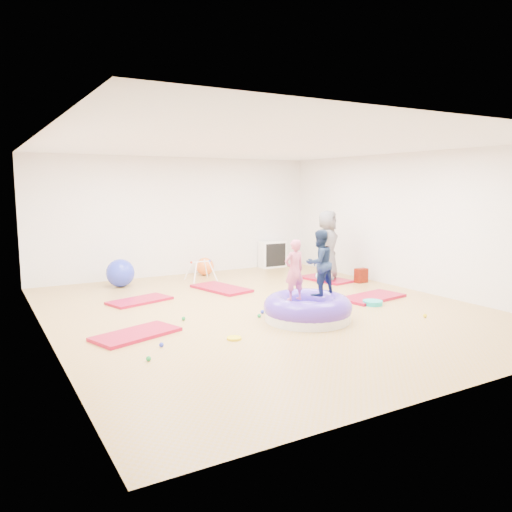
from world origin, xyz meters
TOP-DOWN VIEW (x-y plane):
  - room at (0.00, 0.00)m, footprint 7.01×8.01m
  - gym_mat_front_left at (-2.39, -0.41)m, footprint 1.34×0.97m
  - gym_mat_mid_left at (-1.71, 1.64)m, footprint 1.26×0.88m
  - gym_mat_center_back at (0.07, 1.87)m, footprint 0.94×1.42m
  - gym_mat_right at (2.20, -0.30)m, footprint 1.38×0.85m
  - gym_mat_rear_right at (2.58, 1.63)m, footprint 0.80×1.29m
  - inflatable_cushion at (0.23, -0.94)m, footprint 1.41×1.41m
  - child_pink at (-0.03, -0.95)m, footprint 0.35×0.24m
  - child_navy at (0.52, -0.86)m, footprint 0.56×0.45m
  - adult_caregiver at (2.57, 1.57)m, footprint 0.89×0.86m
  - infant at (2.36, 1.39)m, footprint 0.38×0.39m
  - ball_pit_balls at (-0.39, -0.42)m, footprint 4.75×3.93m
  - exercise_ball_blue at (-1.65, 3.21)m, footprint 0.59×0.59m
  - exercise_ball_orange at (0.48, 3.60)m, footprint 0.42×0.42m
  - infant_play_gym at (0.08, 2.93)m, footprint 0.60×0.57m
  - cube_shelf at (2.51, 3.79)m, footprint 0.69×0.34m
  - balance_disc at (1.86, -0.69)m, footprint 0.35×0.35m
  - backpack at (3.10, 1.02)m, footprint 0.28×0.17m
  - yellow_toy at (-1.25, -1.26)m, footprint 0.21×0.21m

SIDE VIEW (x-z plane):
  - yellow_toy at x=-1.25m, z-range 0.00..0.03m
  - gym_mat_mid_left at x=-1.71m, z-range 0.00..0.05m
  - gym_mat_rear_right at x=2.58m, z-range 0.00..0.05m
  - gym_mat_front_left at x=-2.39m, z-range 0.00..0.05m
  - gym_mat_right at x=2.20m, z-range 0.00..0.05m
  - gym_mat_center_back at x=0.07m, z-range 0.00..0.05m
  - ball_pit_balls at x=-0.39m, z-range 0.00..0.06m
  - balance_disc at x=1.86m, z-range 0.00..0.08m
  - backpack at x=3.10m, z-range 0.00..0.32m
  - infant at x=2.36m, z-range 0.05..0.28m
  - inflatable_cushion at x=0.23m, z-range -0.05..0.39m
  - exercise_ball_orange at x=0.48m, z-range 0.00..0.42m
  - exercise_ball_blue at x=-1.65m, z-range 0.00..0.59m
  - infant_play_gym at x=0.08m, z-range 0.08..0.54m
  - cube_shelf at x=2.51m, z-range 0.00..0.69m
  - adult_caregiver at x=2.57m, z-range 0.05..1.58m
  - child_pink at x=-0.03m, z-range 0.41..1.36m
  - child_navy at x=0.52m, z-range 0.41..1.48m
  - room at x=0.00m, z-range 0.00..2.80m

